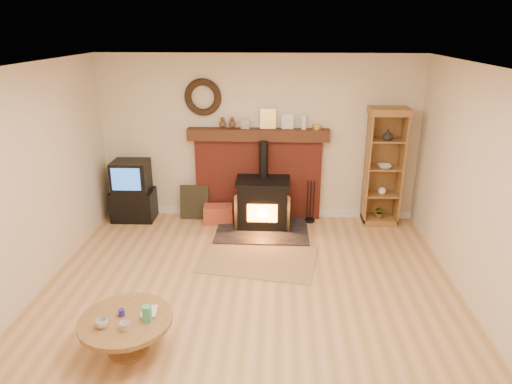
# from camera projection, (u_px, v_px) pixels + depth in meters

# --- Properties ---
(ground) EXTENTS (5.50, 5.50, 0.00)m
(ground) POSITION_uv_depth(u_px,v_px,m) (247.00, 311.00, 5.07)
(ground) COLOR #B4854B
(ground) RESTS_ON ground
(room_shell) EXTENTS (5.02, 5.52, 2.61)m
(room_shell) POSITION_uv_depth(u_px,v_px,m) (245.00, 160.00, 4.56)
(room_shell) COLOR beige
(room_shell) RESTS_ON ground
(chimney_breast) EXTENTS (2.20, 0.22, 1.78)m
(chimney_breast) POSITION_uv_depth(u_px,v_px,m) (258.00, 170.00, 7.29)
(chimney_breast) COLOR maroon
(chimney_breast) RESTS_ON ground
(wood_stove) EXTENTS (1.40, 1.00, 1.33)m
(wood_stove) POSITION_uv_depth(u_px,v_px,m) (263.00, 204.00, 7.06)
(wood_stove) COLOR black
(wood_stove) RESTS_ON ground
(area_rug) EXTENTS (1.68, 1.28, 0.01)m
(area_rug) POSITION_uv_depth(u_px,v_px,m) (258.00, 259.00, 6.19)
(area_rug) COLOR brown
(area_rug) RESTS_ON ground
(tv_unit) EXTENTS (0.68, 0.49, 0.98)m
(tv_unit) POSITION_uv_depth(u_px,v_px,m) (133.00, 192.00, 7.31)
(tv_unit) COLOR black
(tv_unit) RESTS_ON ground
(curio_cabinet) EXTENTS (0.59, 0.43, 1.84)m
(curio_cabinet) POSITION_uv_depth(u_px,v_px,m) (383.00, 167.00, 7.04)
(curio_cabinet) COLOR brown
(curio_cabinet) RESTS_ON ground
(firelog_box) EXTENTS (0.48, 0.32, 0.28)m
(firelog_box) POSITION_uv_depth(u_px,v_px,m) (218.00, 214.00, 7.30)
(firelog_box) COLOR #C0731E
(firelog_box) RESTS_ON ground
(leaning_painting) EXTENTS (0.46, 0.12, 0.55)m
(leaning_painting) POSITION_uv_depth(u_px,v_px,m) (194.00, 202.00, 7.41)
(leaning_painting) COLOR black
(leaning_painting) RESTS_ON ground
(fire_tools) EXTENTS (0.16, 0.16, 0.70)m
(fire_tools) POSITION_uv_depth(u_px,v_px,m) (310.00, 214.00, 7.32)
(fire_tools) COLOR black
(fire_tools) RESTS_ON ground
(coffee_table) EXTENTS (0.89, 0.89, 0.54)m
(coffee_table) POSITION_uv_depth(u_px,v_px,m) (126.00, 325.00, 4.34)
(coffee_table) COLOR brown
(coffee_table) RESTS_ON ground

